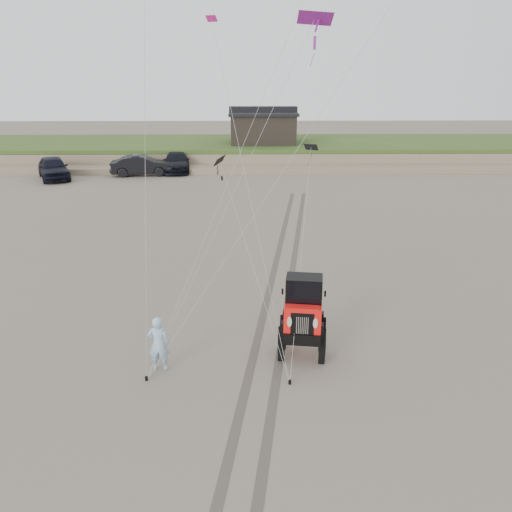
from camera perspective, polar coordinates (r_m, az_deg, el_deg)
The scene contains 12 objects.
ground at distance 14.31m, azimuth -2.96°, elevation -14.08°, with size 160.00×160.00×0.00m, color #6B6054.
dune_ridge at distance 49.85m, azimuth -1.57°, elevation 11.87°, with size 160.00×14.25×1.73m.
cabin at distance 49.07m, azimuth 0.81°, elevation 14.58°, with size 6.40×5.40×3.35m.
truck_a at distance 43.74m, azimuth -22.15°, elevation 9.32°, with size 2.10×5.22×1.78m, color black.
truck_b at distance 43.11m, azimuth -12.92°, elevation 10.07°, with size 1.75×5.03×1.66m, color black.
truck_c at distance 44.44m, azimuth -9.05°, elevation 10.58°, with size 2.26×5.55×1.61m, color black.
jeep at distance 14.94m, azimuth 5.35°, elevation -8.02°, with size 2.34×5.43×2.02m, color #FF1814, non-canonical shape.
man at distance 14.60m, azimuth -11.07°, elevation -9.82°, with size 0.61×0.40×1.68m, color #8BADD8.
kite_flock at distance 20.38m, azimuth 5.10°, elevation 26.70°, with size 9.83×9.03×9.78m.
stake_main at distance 14.61m, azimuth -12.42°, elevation -13.51°, with size 0.08×0.08×0.12m, color black.
stake_aux at distance 14.17m, azimuth 3.89°, elevation -14.19°, with size 0.08×0.08×0.12m, color black.
tire_tracks at distance 21.44m, azimuth 3.08°, elevation -1.87°, with size 5.22×29.74×0.01m.
Camera 1 is at (0.52, -11.82, 8.06)m, focal length 35.00 mm.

